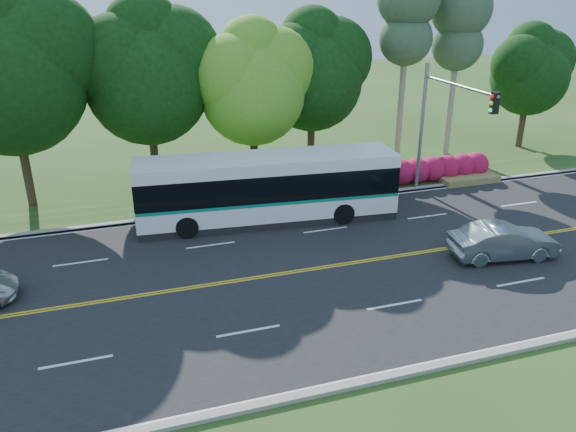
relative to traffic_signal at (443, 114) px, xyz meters
name	(u,v)px	position (x,y,z in m)	size (l,w,h in m)	color
ground	(366,261)	(-6.49, -5.40, -4.67)	(120.00, 120.00, 0.00)	#244617
road	(366,261)	(-6.49, -5.40, -4.66)	(60.00, 14.00, 0.02)	black
curb_north	(309,201)	(-6.49, 1.75, -4.60)	(60.00, 0.30, 0.15)	gray
curb_south	(465,360)	(-6.49, -12.55, -4.60)	(60.00, 0.30, 0.15)	gray
grass_verge	(298,190)	(-6.49, 3.60, -4.62)	(60.00, 4.00, 0.10)	#244617
lane_markings	(364,261)	(-6.59, -5.40, -4.65)	(57.60, 13.82, 0.00)	gold
tree_row	(190,65)	(-11.65, 6.73, 2.06)	(44.70, 9.10, 13.84)	#2F2115
bougainvillea_hedge	(420,171)	(0.69, 2.75, -3.95)	(9.50, 2.25, 1.50)	maroon
traffic_signal	(443,114)	(0.00, 0.00, 0.00)	(0.42, 6.10, 7.00)	gray
transit_bus	(267,189)	(-9.28, 0.09, -3.04)	(12.66, 3.80, 3.26)	white
sedan	(504,241)	(-0.87, -6.86, -3.91)	(1.57, 4.52, 1.49)	slate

